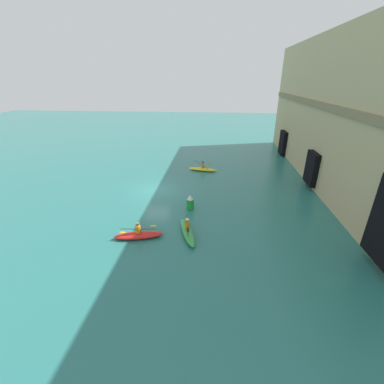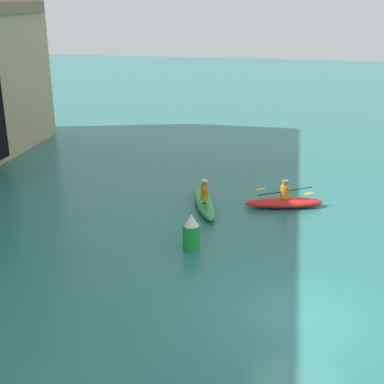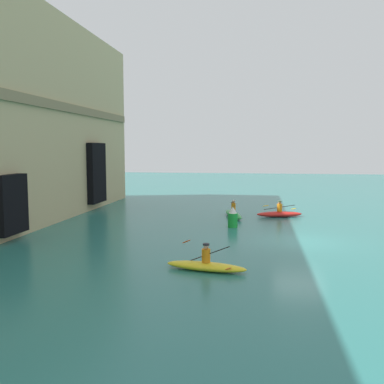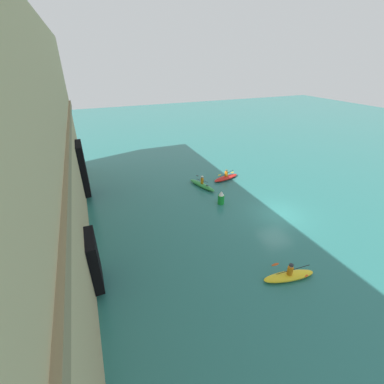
{
  "view_description": "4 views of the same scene",
  "coord_description": "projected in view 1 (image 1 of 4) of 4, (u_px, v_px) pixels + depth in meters",
  "views": [
    {
      "loc": [
        21.82,
        5.52,
        9.74
      ],
      "look_at": [
        2.15,
        3.67,
        0.91
      ],
      "focal_mm": 24.0,
      "sensor_mm": 36.0,
      "label": 1
    },
    {
      "loc": [
        -12.63,
        0.55,
        8.19
      ],
      "look_at": [
        4.86,
        3.89,
        1.53
      ],
      "focal_mm": 50.0,
      "sensor_mm": 36.0,
      "label": 2
    },
    {
      "loc": [
        -22.19,
        2.15,
        4.78
      ],
      "look_at": [
        1.56,
        5.85,
        2.31
      ],
      "focal_mm": 40.0,
      "sensor_mm": 36.0,
      "label": 3
    },
    {
      "loc": [
        -14.09,
        13.77,
        11.74
      ],
      "look_at": [
        3.38,
        6.51,
        1.8
      ],
      "focal_mm": 24.0,
      "sensor_mm": 36.0,
      "label": 4
    }
  ],
  "objects": [
    {
      "name": "kayak_red",
      "position": [
        139.0,
        235.0,
        16.97
      ],
      "size": [
        1.52,
        3.3,
        1.14
      ],
      "rotation": [
        0.0,
        0.0,
        4.94
      ],
      "color": "red",
      "rests_on": "ground"
    },
    {
      "name": "marker_buoy",
      "position": [
        190.0,
        202.0,
        20.57
      ],
      "size": [
        0.59,
        0.59,
        1.26
      ],
      "color": "green",
      "rests_on": "ground"
    },
    {
      "name": "cliff_bluff",
      "position": [
        370.0,
        117.0,
        21.58
      ],
      "size": [
        38.52,
        7.51,
        13.53
      ],
      "color": "tan",
      "rests_on": "ground"
    },
    {
      "name": "kayak_yellow",
      "position": [
        203.0,
        169.0,
        29.25
      ],
      "size": [
        1.31,
        3.32,
        1.16
      ],
      "rotation": [
        0.0,
        0.0,
        4.54
      ],
      "color": "yellow",
      "rests_on": "ground"
    },
    {
      "name": "ground_plane",
      "position": [
        156.0,
        190.0,
        24.28
      ],
      "size": [
        120.0,
        120.0,
        0.0
      ],
      "primitive_type": "plane",
      "color": "#28706B"
    },
    {
      "name": "kayak_green",
      "position": [
        187.0,
        231.0,
        17.32
      ],
      "size": [
        3.56,
        1.72,
        1.2
      ],
      "rotation": [
        0.0,
        0.0,
        3.46
      ],
      "color": "green",
      "rests_on": "ground"
    }
  ]
}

